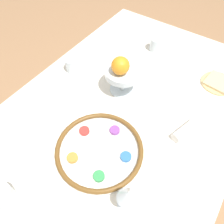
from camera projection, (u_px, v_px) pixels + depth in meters
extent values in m
plane|color=#99704C|center=(120.00, 171.00, 1.61)|extent=(8.00, 8.00, 0.00)
cube|color=silver|center=(122.00, 147.00, 1.32)|extent=(1.54, 1.01, 0.74)
cylinder|color=white|center=(99.00, 151.00, 0.89)|extent=(0.36, 0.36, 0.01)
torus|color=brown|center=(99.00, 149.00, 0.88)|extent=(0.36, 0.36, 0.02)
cylinder|color=#844299|center=(115.00, 130.00, 0.93)|extent=(0.04, 0.04, 0.01)
cylinder|color=red|center=(84.00, 131.00, 0.93)|extent=(0.04, 0.04, 0.01)
cylinder|color=orange|center=(72.00, 158.00, 0.86)|extent=(0.04, 0.04, 0.01)
cylinder|color=#33934C|center=(99.00, 176.00, 0.81)|extent=(0.04, 0.04, 0.01)
cylinder|color=#2D6BB7|center=(126.00, 157.00, 0.86)|extent=(0.04, 0.04, 0.01)
cylinder|color=silver|center=(126.00, 204.00, 0.77)|extent=(0.06, 0.06, 0.00)
cylinder|color=silver|center=(126.00, 201.00, 0.73)|extent=(0.01, 0.01, 0.08)
cone|color=silver|center=(127.00, 195.00, 0.68)|extent=(0.07, 0.07, 0.06)
cylinder|color=silver|center=(122.00, 89.00, 1.09)|extent=(0.12, 0.12, 0.01)
cylinder|color=silver|center=(123.00, 82.00, 1.05)|extent=(0.03, 0.03, 0.09)
cylinder|color=silver|center=(123.00, 72.00, 1.01)|extent=(0.17, 0.17, 0.03)
sphere|color=orange|center=(120.00, 66.00, 0.95)|extent=(0.08, 0.08, 0.08)
cylinder|color=tan|center=(218.00, 83.00, 1.12)|extent=(0.17, 0.17, 0.01)
cube|color=#D1B784|center=(219.00, 82.00, 1.11)|extent=(0.14, 0.14, 0.01)
cylinder|color=white|center=(186.00, 130.00, 0.93)|extent=(0.15, 0.08, 0.04)
cylinder|color=silver|center=(73.00, 65.00, 1.15)|extent=(0.08, 0.08, 0.08)
cylinder|color=silver|center=(3.00, 196.00, 0.75)|extent=(0.08, 0.08, 0.08)
cylinder|color=silver|center=(157.00, 44.00, 1.26)|extent=(0.08, 0.08, 0.08)
cube|color=silver|center=(52.00, 119.00, 0.99)|extent=(0.08, 0.18, 0.01)
cube|color=silver|center=(57.00, 114.00, 1.00)|extent=(0.09, 0.17, 0.01)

